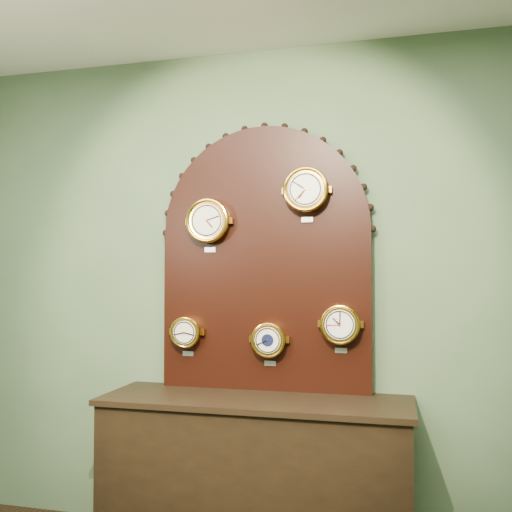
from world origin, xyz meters
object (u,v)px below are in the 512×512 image
(shop_counter, at_px, (255,480))
(barometer, at_px, (269,340))
(tide_clock, at_px, (340,324))
(arabic_clock, at_px, (306,190))
(hygrometer, at_px, (186,332))
(display_board, at_px, (264,249))
(roman_clock, at_px, (208,221))

(shop_counter, relative_size, barometer, 6.45)
(barometer, height_order, tide_clock, tide_clock)
(arabic_clock, bearing_deg, barometer, 179.68)
(barometer, relative_size, tide_clock, 0.93)
(hygrometer, height_order, tide_clock, tide_clock)
(display_board, bearing_deg, hygrometer, -171.71)
(arabic_clock, relative_size, hygrometer, 1.29)
(arabic_clock, height_order, hygrometer, arabic_clock)
(hygrometer, bearing_deg, shop_counter, -19.03)
(arabic_clock, height_order, barometer, arabic_clock)
(roman_clock, distance_m, arabic_clock, 0.59)
(roman_clock, relative_size, arabic_clock, 1.02)
(display_board, bearing_deg, roman_clock, -167.96)
(shop_counter, bearing_deg, hygrometer, 160.97)
(barometer, bearing_deg, tide_clock, -0.05)
(display_board, height_order, arabic_clock, display_board)
(hygrometer, xyz_separation_m, tide_clock, (0.88, -0.00, 0.06))
(roman_clock, bearing_deg, shop_counter, -25.81)
(arabic_clock, xyz_separation_m, tide_clock, (0.18, 0.00, -0.73))
(shop_counter, height_order, display_board, display_board)
(display_board, height_order, tide_clock, display_board)
(shop_counter, xyz_separation_m, roman_clock, (-0.32, 0.15, 1.39))
(hygrometer, bearing_deg, barometer, -0.08)
(roman_clock, height_order, tide_clock, roman_clock)
(display_board, distance_m, hygrometer, 0.66)
(arabic_clock, distance_m, hygrometer, 1.06)
(display_board, relative_size, roman_clock, 4.99)
(roman_clock, distance_m, tide_clock, 0.95)
(shop_counter, distance_m, barometer, 0.74)
(hygrometer, bearing_deg, arabic_clock, -0.15)
(roman_clock, bearing_deg, arabic_clock, 0.02)
(roman_clock, xyz_separation_m, arabic_clock, (0.57, 0.00, 0.16))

